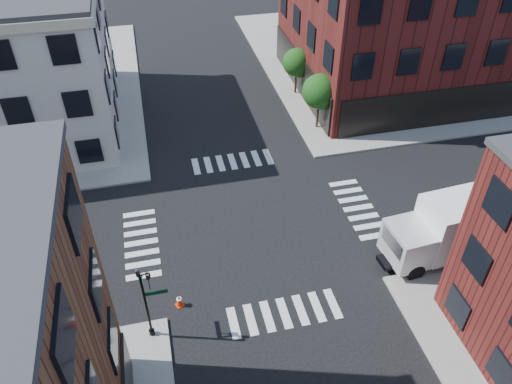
{
  "coord_description": "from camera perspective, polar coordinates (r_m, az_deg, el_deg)",
  "views": [
    {
      "loc": [
        -5.16,
        -22.47,
        21.35
      ],
      "look_at": [
        0.16,
        0.14,
        2.5
      ],
      "focal_mm": 35.0,
      "sensor_mm": 36.0,
      "label": 1
    }
  ],
  "objects": [
    {
      "name": "signal_pole",
      "position": [
        24.37,
        -12.43,
        -11.6
      ],
      "size": [
        1.29,
        1.24,
        4.6
      ],
      "color": "black",
      "rests_on": "ground"
    },
    {
      "name": "box_truck",
      "position": [
        30.63,
        22.39,
        -3.61
      ],
      "size": [
        8.84,
        3.28,
        3.93
      ],
      "rotation": [
        0.0,
        0.0,
        0.08
      ],
      "color": "white",
      "rests_on": "ground"
    },
    {
      "name": "tree_far",
      "position": [
        44.51,
        4.75,
        14.4
      ],
      "size": [
        2.43,
        2.43,
        4.07
      ],
      "color": "black",
      "rests_on": "ground"
    },
    {
      "name": "ground",
      "position": [
        31.43,
        -0.23,
        -3.75
      ],
      "size": [
        120.0,
        120.0,
        0.0
      ],
      "primitive_type": "plane",
      "color": "black",
      "rests_on": "ground"
    },
    {
      "name": "traffic_cone",
      "position": [
        27.17,
        -8.77,
        -12.18
      ],
      "size": [
        0.53,
        0.53,
        0.76
      ],
      "rotation": [
        0.0,
        0.0,
        0.37
      ],
      "color": "red",
      "rests_on": "ground"
    },
    {
      "name": "sidewalk_ne",
      "position": [
        55.02,
        16.93,
        14.66
      ],
      "size": [
        30.0,
        30.0,
        0.15
      ],
      "primitive_type": "cube",
      "color": "gray",
      "rests_on": "ground"
    },
    {
      "name": "building_ne",
      "position": [
        48.72,
        20.46,
        18.4
      ],
      "size": [
        25.0,
        16.0,
        12.0
      ],
      "primitive_type": "cube",
      "color": "#421410",
      "rests_on": "ground"
    },
    {
      "name": "tree_near",
      "position": [
        39.31,
        7.37,
        11.16
      ],
      "size": [
        2.69,
        2.69,
        4.49
      ],
      "color": "black",
      "rests_on": "ground"
    }
  ]
}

